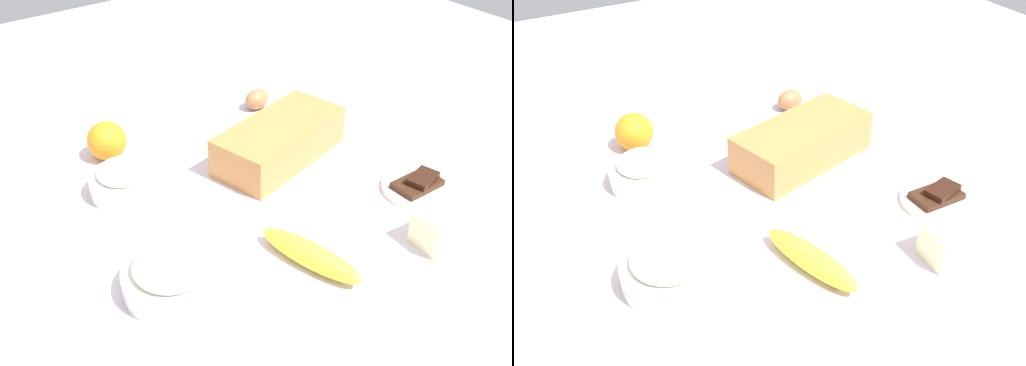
% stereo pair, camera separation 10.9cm
% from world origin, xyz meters
% --- Properties ---
extents(ground_plane, '(2.40, 2.40, 0.02)m').
position_xyz_m(ground_plane, '(0.00, 0.00, -0.01)').
color(ground_plane, silver).
extents(loaf_pan, '(0.30, 0.19, 0.08)m').
position_xyz_m(loaf_pan, '(0.13, 0.09, 0.04)').
color(loaf_pan, '#B77A3D').
rests_on(loaf_pan, ground_plane).
extents(flour_bowl, '(0.15, 0.15, 0.07)m').
position_xyz_m(flour_bowl, '(-0.24, -0.11, 0.03)').
color(flour_bowl, silver).
rests_on(flour_bowl, ground_plane).
extents(sugar_bowl, '(0.13, 0.13, 0.07)m').
position_xyz_m(sugar_bowl, '(-0.18, 0.17, 0.03)').
color(sugar_bowl, silver).
rests_on(sugar_bowl, ground_plane).
extents(banana, '(0.09, 0.20, 0.04)m').
position_xyz_m(banana, '(-0.03, -0.19, 0.02)').
color(banana, yellow).
rests_on(banana, ground_plane).
extents(orange_fruit, '(0.08, 0.08, 0.08)m').
position_xyz_m(orange_fruit, '(-0.15, 0.30, 0.04)').
color(orange_fruit, orange).
rests_on(orange_fruit, ground_plane).
extents(butter_block, '(0.09, 0.07, 0.06)m').
position_xyz_m(butter_block, '(0.18, -0.28, 0.03)').
color(butter_block, '#F4EDB2').
rests_on(butter_block, ground_plane).
extents(egg_near_butter, '(0.07, 0.06, 0.05)m').
position_xyz_m(egg_near_butter, '(0.22, 0.29, 0.02)').
color(egg_near_butter, '#A26C41').
rests_on(egg_near_butter, ground_plane).
extents(chocolate_plate, '(0.13, 0.13, 0.03)m').
position_xyz_m(chocolate_plate, '(0.26, -0.16, 0.01)').
color(chocolate_plate, silver).
rests_on(chocolate_plate, ground_plane).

